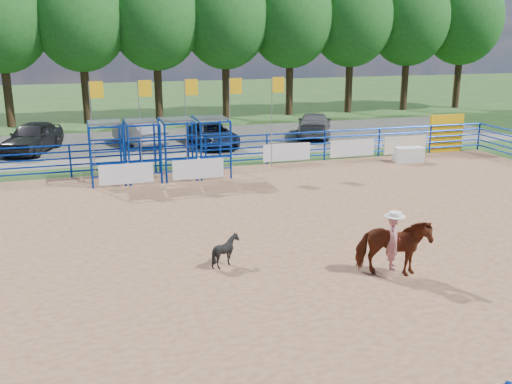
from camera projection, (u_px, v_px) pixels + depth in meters
ground at (274, 240)px, 17.46m from camera, size 120.00×120.00×0.00m
arena_dirt at (274, 240)px, 17.46m from camera, size 30.00×20.00×0.02m
gravel_strip at (181, 142)px, 33.12m from camera, size 40.00×10.00×0.01m
announcer_table at (409, 155)px, 27.86m from camera, size 1.43×0.77×0.73m
horse_and_rider at (393, 244)px, 14.66m from camera, size 2.05×1.54×2.46m
calf at (226, 250)px, 15.45m from camera, size 0.92×0.85×0.86m
car_a at (33, 137)px, 30.15m from camera, size 3.38×5.06×1.60m
car_b at (139, 132)px, 32.07m from camera, size 2.83×4.78×1.49m
car_c at (213, 135)px, 31.76m from camera, size 2.36×4.71×1.28m
car_d at (314, 125)px, 34.72m from camera, size 3.82×5.31×1.43m
perimeter_fence at (275, 217)px, 17.26m from camera, size 30.10×20.10×1.50m
chute_assembly at (168, 149)px, 24.73m from camera, size 19.32×2.41×4.20m
treeline at (155, 12)px, 39.37m from camera, size 56.40×6.40×11.24m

